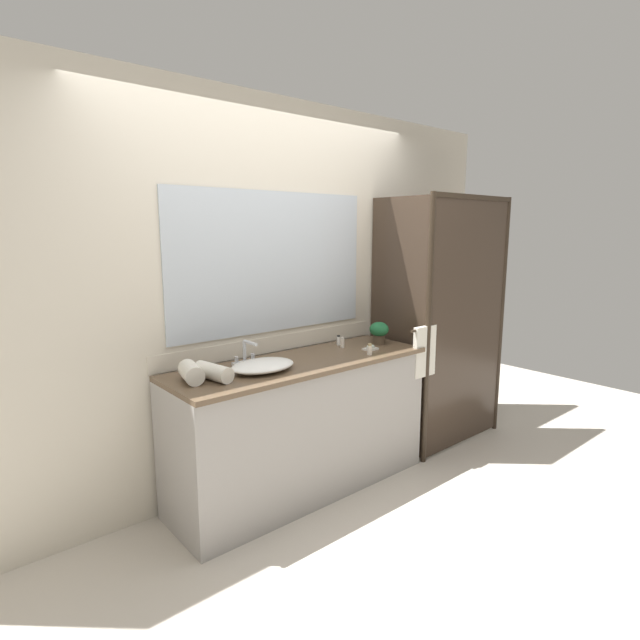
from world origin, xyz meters
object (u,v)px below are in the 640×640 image
(sink_basin, at_px, (263,366))
(amenity_bottle_shampoo, at_px, (370,350))
(faucet, at_px, (246,356))
(amenity_bottle_lotion, at_px, (339,340))
(amenity_bottle_conditioner, at_px, (342,343))
(soap_dish, at_px, (370,348))
(potted_plant, at_px, (379,331))
(rolled_towel_middle, at_px, (213,372))
(rolled_towel_near_edge, at_px, (191,372))

(sink_basin, bearing_deg, amenity_bottle_shampoo, -10.69)
(faucet, distance_m, amenity_bottle_lotion, 0.81)
(amenity_bottle_conditioner, bearing_deg, amenity_bottle_lotion, 64.45)
(sink_basin, height_order, amenity_bottle_shampoo, amenity_bottle_shampoo)
(faucet, bearing_deg, soap_dish, -15.03)
(amenity_bottle_shampoo, distance_m, amenity_bottle_conditioner, 0.27)
(potted_plant, height_order, rolled_towel_middle, potted_plant)
(sink_basin, relative_size, potted_plant, 2.47)
(soap_dish, distance_m, amenity_bottle_lotion, 0.27)
(potted_plant, bearing_deg, amenity_bottle_conditioner, 163.08)
(amenity_bottle_conditioner, bearing_deg, rolled_towel_near_edge, -177.22)
(faucet, bearing_deg, amenity_bottle_lotion, 1.56)
(amenity_bottle_conditioner, xyz_separation_m, amenity_bottle_lotion, (0.04, 0.09, -0.00))
(soap_dish, relative_size, amenity_bottle_conditioner, 1.27)
(potted_plant, relative_size, rolled_towel_near_edge, 0.81)
(sink_basin, distance_m, faucet, 0.19)
(faucet, distance_m, rolled_towel_middle, 0.36)
(sink_basin, bearing_deg, rolled_towel_near_edge, 170.88)
(soap_dish, bearing_deg, amenity_bottle_shampoo, -137.88)
(rolled_towel_near_edge, bearing_deg, amenity_bottle_lotion, 6.60)
(potted_plant, xyz_separation_m, amenity_bottle_conditioner, (-0.29, 0.09, -0.06))
(soap_dish, xyz_separation_m, amenity_bottle_shampoo, (-0.11, -0.10, 0.02))
(sink_basin, xyz_separation_m, potted_plant, (1.06, 0.04, 0.07))
(amenity_bottle_lotion, height_order, rolled_towel_near_edge, rolled_towel_near_edge)
(amenity_bottle_lotion, bearing_deg, potted_plant, -34.99)
(amenity_bottle_shampoo, distance_m, rolled_towel_near_edge, 1.22)
(amenity_bottle_lotion, height_order, rolled_towel_middle, rolled_towel_middle)
(rolled_towel_near_edge, height_order, rolled_towel_middle, rolled_towel_near_edge)
(sink_basin, bearing_deg, soap_dish, -2.98)
(amenity_bottle_conditioner, distance_m, rolled_towel_middle, 1.10)
(sink_basin, height_order, amenity_bottle_lotion, amenity_bottle_lotion)
(amenity_bottle_conditioner, relative_size, amenity_bottle_lotion, 1.09)
(sink_basin, xyz_separation_m, faucet, (0.00, 0.19, 0.02))
(amenity_bottle_conditioner, bearing_deg, potted_plant, -16.92)
(faucet, xyz_separation_m, soap_dish, (0.88, -0.24, -0.04))
(rolled_towel_near_edge, bearing_deg, soap_dish, -5.01)
(potted_plant, bearing_deg, rolled_towel_near_edge, 178.87)
(amenity_bottle_shampoo, relative_size, amenity_bottle_conditioner, 1.00)
(potted_plant, xyz_separation_m, soap_dish, (-0.18, -0.09, -0.08))
(faucet, height_order, potted_plant, potted_plant)
(soap_dish, distance_m, amenity_bottle_shampoo, 0.15)
(amenity_bottle_shampoo, xyz_separation_m, rolled_towel_near_edge, (-1.20, 0.21, 0.02))
(amenity_bottle_shampoo, relative_size, rolled_towel_middle, 0.32)
(potted_plant, distance_m, amenity_bottle_lotion, 0.31)
(amenity_bottle_conditioner, distance_m, rolled_towel_near_edge, 1.20)
(amenity_bottle_shampoo, relative_size, amenity_bottle_lotion, 1.08)
(amenity_bottle_conditioner, relative_size, rolled_towel_middle, 0.32)
(potted_plant, bearing_deg, amenity_bottle_shampoo, -147.29)
(soap_dish, relative_size, amenity_bottle_lotion, 1.38)
(potted_plant, height_order, soap_dish, potted_plant)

